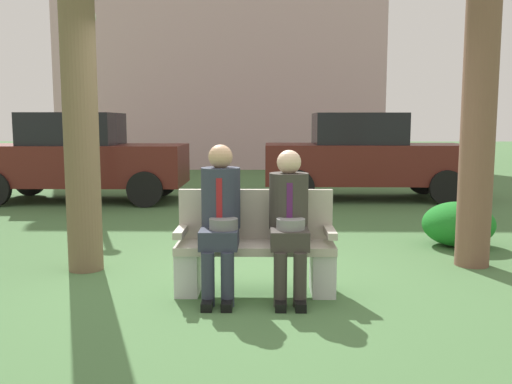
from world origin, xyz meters
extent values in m
plane|color=#466E3E|center=(0.00, 0.00, 0.00)|extent=(80.00, 80.00, 0.00)
cube|color=#B7AD9E|center=(0.17, -0.28, 0.42)|extent=(1.38, 0.44, 0.07)
cube|color=#B7AD9E|center=(0.17, -0.09, 0.68)|extent=(1.38, 0.06, 0.45)
cube|color=#B7AD9E|center=(-0.48, -0.28, 0.55)|extent=(0.08, 0.44, 0.06)
cube|color=#B7AD9E|center=(0.83, -0.28, 0.55)|extent=(0.08, 0.44, 0.06)
cube|color=silver|center=(-0.42, -0.28, 0.19)|extent=(0.20, 0.37, 0.38)
cube|color=silver|center=(0.77, -0.28, 0.19)|extent=(0.20, 0.37, 0.38)
cube|color=#2D3342|center=(-0.13, -0.45, 0.53)|extent=(0.32, 0.38, 0.16)
cylinder|color=#2D3342|center=(-0.21, -0.64, 0.23)|extent=(0.11, 0.11, 0.45)
cylinder|color=#2D3342|center=(-0.05, -0.64, 0.23)|extent=(0.11, 0.11, 0.45)
cube|color=black|center=(-0.21, -0.70, 0.04)|extent=(0.09, 0.22, 0.07)
cube|color=black|center=(-0.05, -0.70, 0.04)|extent=(0.09, 0.22, 0.07)
cylinder|color=#2D3342|center=(-0.13, -0.26, 0.84)|extent=(0.34, 0.34, 0.53)
cube|color=maroon|center=(-0.13, -0.43, 0.86)|extent=(0.05, 0.01, 0.34)
sphere|color=tan|center=(-0.13, -0.26, 1.20)|extent=(0.21, 0.21, 0.21)
cylinder|color=slate|center=(-0.09, -0.47, 0.66)|extent=(0.24, 0.24, 0.09)
cube|color=#38332D|center=(0.47, -0.45, 0.53)|extent=(0.32, 0.38, 0.16)
cylinder|color=#38332D|center=(0.39, -0.64, 0.23)|extent=(0.11, 0.11, 0.45)
cylinder|color=#38332D|center=(0.55, -0.64, 0.23)|extent=(0.11, 0.11, 0.45)
cube|color=black|center=(0.39, -0.70, 0.04)|extent=(0.09, 0.22, 0.07)
cube|color=black|center=(0.55, -0.70, 0.04)|extent=(0.09, 0.22, 0.07)
cylinder|color=#38332D|center=(0.47, -0.26, 0.82)|extent=(0.34, 0.34, 0.48)
cube|color=#4C1951|center=(0.47, -0.43, 0.84)|extent=(0.05, 0.01, 0.31)
sphere|color=beige|center=(0.47, -0.26, 1.16)|extent=(0.21, 0.21, 0.21)
cylinder|color=gray|center=(0.47, -0.47, 0.66)|extent=(0.24, 0.24, 0.09)
cylinder|color=brown|center=(2.44, 0.72, 2.05)|extent=(0.35, 0.35, 4.11)
cylinder|color=brown|center=(-1.57, 0.48, 1.69)|extent=(0.35, 0.35, 3.38)
ellipsoid|color=#1C7723|center=(2.62, 1.64, 0.27)|extent=(0.87, 0.79, 0.54)
cube|color=#591E19|center=(-3.23, 5.49, 0.70)|extent=(3.91, 1.58, 0.76)
cube|color=black|center=(-3.38, 5.49, 1.38)|extent=(1.71, 1.37, 0.60)
cylinder|color=black|center=(-1.86, 6.27, 0.32)|extent=(0.64, 0.14, 0.64)
cylinder|color=black|center=(-1.87, 4.71, 0.32)|extent=(0.64, 0.14, 0.64)
cylinder|color=black|center=(-4.59, 6.28, 0.32)|extent=(0.64, 0.14, 0.64)
cube|color=#591E19|center=(2.22, 5.87, 0.70)|extent=(3.91, 1.59, 0.76)
cube|color=black|center=(2.07, 5.87, 1.38)|extent=(1.71, 1.37, 0.60)
cylinder|color=black|center=(3.59, 6.64, 0.32)|extent=(0.64, 0.14, 0.64)
cylinder|color=black|center=(3.58, 5.08, 0.32)|extent=(0.64, 0.14, 0.64)
cylinder|color=black|center=(0.86, 6.66, 0.32)|extent=(0.64, 0.14, 0.64)
cylinder|color=black|center=(0.85, 5.10, 0.32)|extent=(0.64, 0.14, 0.64)
cylinder|color=black|center=(-2.60, 4.21, 1.54)|extent=(0.10, 0.10, 3.08)
sphere|color=white|center=(-2.60, 4.21, 3.20)|extent=(0.24, 0.24, 0.24)
cube|color=#CEA1AC|center=(-1.19, 15.87, 5.15)|extent=(10.50, 6.43, 10.30)
camera|label=1|loc=(0.26, -5.04, 1.49)|focal=38.97mm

